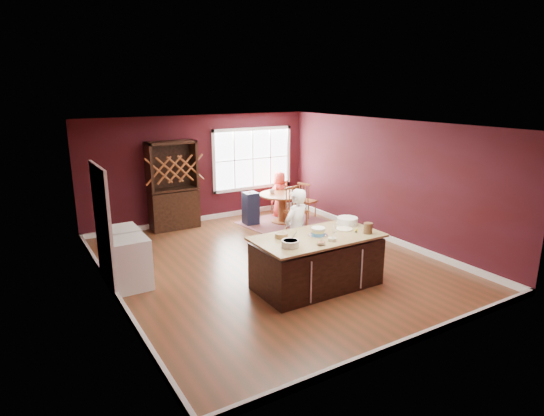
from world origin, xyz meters
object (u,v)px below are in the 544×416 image
Objects in this scene: kitchen_island at (317,262)px; baker at (296,230)px; toddler at (249,192)px; chair_east at (307,200)px; seated_woman at (280,194)px; hutch at (173,186)px; high_chair at (251,208)px; chair_south at (297,209)px; washer at (130,264)px; layer_cake at (318,232)px; chair_north at (279,197)px; dryer at (121,252)px; dining_table at (282,202)px.

baker is (0.09, 0.78, 0.35)m from kitchen_island.
chair_east is at bearing -10.59° from toddler.
seated_woman is (-0.56, 0.48, 0.12)m from chair_east.
seated_woman is 2.85m from hutch.
baker is at bearing -100.58° from high_chair.
kitchen_island is at bearing 37.25° from seated_woman.
chair_south reaches higher than washer.
kitchen_island is 6.53× the size of layer_cake.
seated_woman is at bearing 66.10° from kitchen_island.
seated_woman is at bearing -132.16° from baker.
chair_north is at bearing 65.86° from kitchen_island.
chair_south is 4.12× the size of toddler.
seated_woman reaches higher than kitchen_island.
toddler reaches higher than dryer.
baker reaches higher than washer.
dining_table is 4.76m from washer.
washer is at bearing -90.00° from dryer.
chair_south is 1.26× the size of high_chair.
toddler is at bearing 78.64° from layer_cake.
washer is (-4.59, -2.53, -0.16)m from seated_woman.
dryer is (-5.15, -1.40, -0.03)m from chair_east.
seated_woman reaches higher than layer_cake.
high_chair is at bearing -15.04° from seated_woman.
seated_woman is at bearing -8.41° from hutch.
kitchen_island is at bearing 68.48° from baker.
dryer is (-2.86, 1.45, -0.33)m from baker.
dining_table is 3.90m from layer_cake.
chair_south is 1.57m from chair_north.
washer is (-2.77, 1.59, 0.01)m from kitchen_island.
dining_table is 1.30× the size of washer.
chair_north is (1.84, 3.53, -0.32)m from baker.
layer_cake is 3.97m from high_chair.
washer is (-4.25, -1.22, -0.09)m from chair_south.
layer_cake is (-1.54, -3.56, 0.45)m from dining_table.
dryer is (-3.58, -1.70, -0.35)m from toddler.
dining_table is 1.23× the size of chair_north.
high_chair is (0.71, 3.08, -0.36)m from baker.
kitchen_island is 4.67m from hutch.
chair_east is 1.06× the size of dryer.
baker reaches higher than chair_south.
toddler is 0.29× the size of dryer.
washer reaches higher than high_chair.
baker reaches higher than seated_woman.
hutch is at bearing 58.34° from washer.
kitchen_island is 3.95m from high_chair.
layer_cake is (0.02, 0.02, 0.55)m from kitchen_island.
baker is at bearing -26.82° from dryer.
baker reaches higher than chair_east.
high_chair is (-1.02, -0.25, -0.18)m from seated_woman.
layer_cake is 3.25m from washer.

